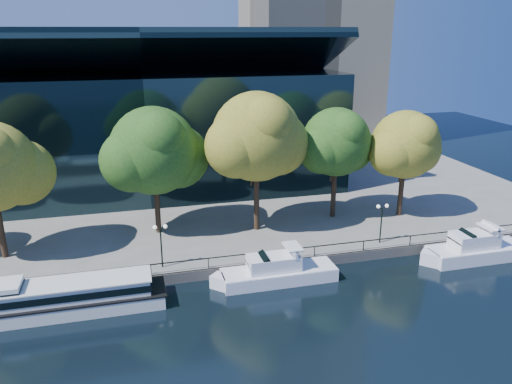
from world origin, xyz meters
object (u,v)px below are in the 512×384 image
object	(u,v)px
tree_2	(156,153)
lamp_2	(382,214)
tree_3	(259,139)
tree_5	(407,146)
tree_4	(338,144)
tour_boat	(66,297)
lamp_1	(161,236)
cruiser_near	(274,271)
cruiser_far	(473,249)

from	to	relation	value
tree_2	lamp_2	distance (m)	23.13
tree_3	tree_5	xyz separation A→B (m)	(16.79, 0.04, -1.75)
tree_3	tree_4	xyz separation A→B (m)	(9.28, 1.57, -1.37)
tree_4	tree_5	world-z (taller)	tree_4
tour_boat	lamp_2	size ratio (longest dim) A/B	3.96
tree_3	lamp_2	distance (m)	14.28
tree_4	lamp_1	size ratio (longest dim) A/B	3.05
cruiser_near	cruiser_far	world-z (taller)	cruiser_far
tree_2	lamp_2	bearing A→B (deg)	-21.51
tree_3	tree_4	size ratio (longest dim) A/B	1.18
tree_4	lamp_1	distance (m)	22.06
cruiser_near	lamp_1	xyz separation A→B (m)	(-9.41, 3.32, 2.97)
tree_3	tour_boat	bearing A→B (deg)	-150.63
cruiser_far	lamp_2	world-z (taller)	lamp_2
tree_4	tree_5	xyz separation A→B (m)	(7.51, -1.53, -0.38)
lamp_1	lamp_2	distance (m)	21.33
tree_2	lamp_2	world-z (taller)	tree_2
tree_5	lamp_1	world-z (taller)	tree_5
cruiser_far	tree_5	size ratio (longest dim) A/B	0.91
lamp_2	lamp_1	bearing A→B (deg)	180.00
tree_2	tree_3	size ratio (longest dim) A/B	0.91
tour_boat	tree_3	xyz separation A→B (m)	(18.32, 10.31, 9.49)
lamp_1	lamp_2	bearing A→B (deg)	0.00
tour_boat	lamp_2	distance (m)	29.49
tree_2	tree_5	distance (m)	26.96
tree_3	cruiser_far	bearing A→B (deg)	-28.91
cruiser_far	tree_2	size ratio (longest dim) A/B	0.83
cruiser_far	tree_2	distance (m)	32.29
cruiser_near	tree_5	size ratio (longest dim) A/B	0.94
lamp_1	tree_3	bearing A→B (deg)	31.37
tour_boat	cruiser_far	size ratio (longest dim) A/B	1.47
cruiser_near	tree_3	bearing A→B (deg)	83.36
tree_4	cruiser_far	bearing A→B (deg)	-51.76
tree_5	tree_4	bearing A→B (deg)	168.48
cruiser_far	tree_5	xyz separation A→B (m)	(-1.84, 10.33, 7.90)
tree_2	tree_3	world-z (taller)	tree_3
tree_4	tree_5	distance (m)	7.67
lamp_2	tour_boat	bearing A→B (deg)	-172.40
tree_3	lamp_1	distance (m)	14.09
tour_boat	tree_4	size ratio (longest dim) A/B	1.30
tree_2	tree_4	bearing A→B (deg)	-0.68
tree_4	tree_3	bearing A→B (deg)	-170.39
cruiser_near	tree_3	xyz separation A→B (m)	(1.14, 9.75, 9.76)
tree_3	lamp_1	xyz separation A→B (m)	(-10.54, -6.43, -6.79)
tree_2	tree_4	distance (m)	19.39
cruiser_far	tree_3	bearing A→B (deg)	151.09
cruiser_far	tree_5	world-z (taller)	tree_5
cruiser_near	lamp_2	size ratio (longest dim) A/B	2.79
tree_5	lamp_1	bearing A→B (deg)	-166.68
tree_4	tree_2	bearing A→B (deg)	179.32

